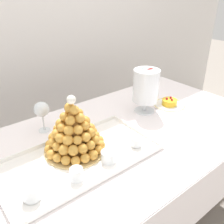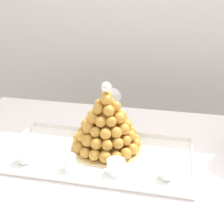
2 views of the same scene
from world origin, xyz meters
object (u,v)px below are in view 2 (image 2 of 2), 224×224
(serving_tray, at_px, (99,155))
(croquembouche, at_px, (107,124))
(wine_glass, at_px, (113,97))
(dessert_cup_mid_right, at_px, (167,172))
(dessert_cup_left, at_px, (26,155))
(dessert_cup_centre, at_px, (116,167))
(dessert_cup_mid_left, at_px, (69,163))

(serving_tray, bearing_deg, croquembouche, 74.05)
(croquembouche, relative_size, wine_glass, 1.72)
(croquembouche, height_order, dessert_cup_mid_right, croquembouche)
(dessert_cup_left, distance_m, wine_glass, 0.47)
(dessert_cup_centre, bearing_deg, dessert_cup_mid_left, -176.32)
(dessert_cup_left, bearing_deg, dessert_cup_centre, -1.16)
(serving_tray, xyz_separation_m, dessert_cup_centre, (0.08, -0.10, 0.02))
(croquembouche, height_order, dessert_cup_left, croquembouche)
(croquembouche, xyz_separation_m, wine_glass, (-0.03, 0.25, 0.01))
(croquembouche, xyz_separation_m, dessert_cup_mid_right, (0.23, -0.14, -0.08))
(dessert_cup_mid_right, distance_m, wine_glass, 0.48)
(serving_tray, bearing_deg, dessert_cup_left, -159.97)
(dessert_cup_left, height_order, wine_glass, wine_glass)
(croquembouche, bearing_deg, dessert_cup_left, -150.86)
(dessert_cup_left, bearing_deg, serving_tray, 20.03)
(serving_tray, relative_size, wine_glass, 4.31)
(dessert_cup_mid_right, bearing_deg, dessert_cup_mid_left, -176.28)
(serving_tray, xyz_separation_m, dessert_cup_mid_left, (-0.08, -0.11, 0.03))
(croquembouche, bearing_deg, dessert_cup_centre, -66.43)
(serving_tray, xyz_separation_m, dessert_cup_mid_right, (0.25, -0.09, 0.02))
(croquembouche, distance_m, dessert_cup_left, 0.31)
(dessert_cup_mid_left, xyz_separation_m, wine_glass, (0.06, 0.42, 0.09))
(serving_tray, height_order, croquembouche, croquembouche)
(dessert_cup_mid_left, bearing_deg, dessert_cup_mid_right, 3.72)
(dessert_cup_mid_left, height_order, wine_glass, wine_glass)
(dessert_cup_centre, bearing_deg, serving_tray, 130.68)
(serving_tray, distance_m, dessert_cup_centre, 0.13)
(croquembouche, relative_size, dessert_cup_mid_right, 5.54)
(croquembouche, relative_size, dessert_cup_centre, 4.37)
(dessert_cup_mid_left, distance_m, dessert_cup_centre, 0.16)
(croquembouche, distance_m, wine_glass, 0.25)
(croquembouche, bearing_deg, dessert_cup_mid_right, -31.34)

